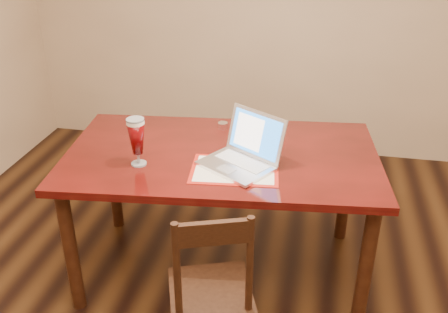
# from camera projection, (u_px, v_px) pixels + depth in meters

# --- Properties ---
(dining_table) EXTENTS (1.81, 1.14, 1.07)m
(dining_table) POSITION_uv_depth(u_px,v_px,m) (221.00, 167.00, 2.79)
(dining_table) COLOR #520D0B
(dining_table) RESTS_ON ground
(dining_chair) EXTENTS (0.48, 0.47, 0.91)m
(dining_chair) POSITION_uv_depth(u_px,v_px,m) (211.00, 292.00, 2.33)
(dining_chair) COLOR #311A0D
(dining_chair) RESTS_ON ground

